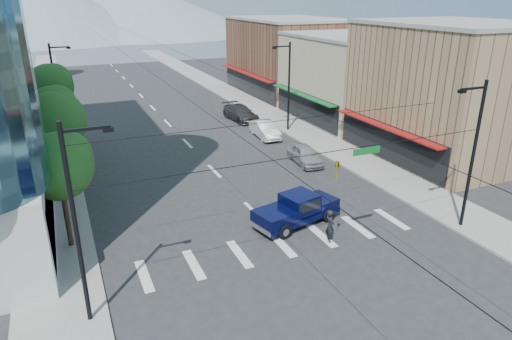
# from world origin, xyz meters

# --- Properties ---
(ground) EXTENTS (160.00, 160.00, 0.00)m
(ground) POSITION_xyz_m (0.00, 0.00, 0.00)
(ground) COLOR #28282B
(ground) RESTS_ON ground
(sidewalk_left) EXTENTS (4.00, 120.00, 0.15)m
(sidewalk_left) POSITION_xyz_m (-12.00, 40.00, 0.07)
(sidewalk_left) COLOR gray
(sidewalk_left) RESTS_ON ground
(sidewalk_right) EXTENTS (4.00, 120.00, 0.15)m
(sidewalk_right) POSITION_xyz_m (12.00, 40.00, 0.07)
(sidewalk_right) COLOR gray
(sidewalk_right) RESTS_ON ground
(shop_near) EXTENTS (12.00, 14.00, 11.00)m
(shop_near) POSITION_xyz_m (20.00, 10.00, 5.50)
(shop_near) COLOR #8C6B4C
(shop_near) RESTS_ON ground
(shop_mid) EXTENTS (12.00, 14.00, 9.00)m
(shop_mid) POSITION_xyz_m (20.00, 24.00, 4.50)
(shop_mid) COLOR tan
(shop_mid) RESTS_ON ground
(shop_far) EXTENTS (12.00, 18.00, 10.00)m
(shop_far) POSITION_xyz_m (20.00, 40.00, 5.00)
(shop_far) COLOR brown
(shop_far) RESTS_ON ground
(clock_tower) EXTENTS (4.80, 4.80, 20.40)m
(clock_tower) POSITION_xyz_m (-16.50, 62.00, 10.64)
(clock_tower) COLOR #8C6B4C
(clock_tower) RESTS_ON ground
(mountain_left) EXTENTS (80.00, 80.00, 22.00)m
(mountain_left) POSITION_xyz_m (-15.00, 150.00, 11.00)
(mountain_left) COLOR gray
(mountain_left) RESTS_ON ground
(mountain_right) EXTENTS (90.00, 90.00, 18.00)m
(mountain_right) POSITION_xyz_m (20.00, 160.00, 9.00)
(mountain_right) COLOR gray
(mountain_right) RESTS_ON ground
(tree_near) EXTENTS (3.65, 3.64, 6.71)m
(tree_near) POSITION_xyz_m (-11.07, 6.10, 4.99)
(tree_near) COLOR black
(tree_near) RESTS_ON ground
(tree_midnear) EXTENTS (4.09, 4.09, 7.52)m
(tree_midnear) POSITION_xyz_m (-11.07, 13.10, 5.59)
(tree_midnear) COLOR black
(tree_midnear) RESTS_ON ground
(tree_midfar) EXTENTS (3.65, 3.64, 6.71)m
(tree_midfar) POSITION_xyz_m (-11.07, 20.10, 4.99)
(tree_midfar) COLOR black
(tree_midfar) RESTS_ON ground
(tree_far) EXTENTS (4.09, 4.09, 7.52)m
(tree_far) POSITION_xyz_m (-11.07, 27.10, 5.59)
(tree_far) COLOR black
(tree_far) RESTS_ON ground
(signal_rig) EXTENTS (21.80, 0.20, 9.00)m
(signal_rig) POSITION_xyz_m (0.19, -1.00, 4.64)
(signal_rig) COLOR black
(signal_rig) RESTS_ON ground
(lamp_pole_nw) EXTENTS (2.00, 0.25, 9.00)m
(lamp_pole_nw) POSITION_xyz_m (-10.67, 30.00, 4.94)
(lamp_pole_nw) COLOR black
(lamp_pole_nw) RESTS_ON ground
(lamp_pole_ne) EXTENTS (2.00, 0.25, 9.00)m
(lamp_pole_ne) POSITION_xyz_m (10.67, 22.00, 4.94)
(lamp_pole_ne) COLOR black
(lamp_pole_ne) RESTS_ON ground
(pickup_truck) EXTENTS (6.02, 3.27, 1.94)m
(pickup_truck) POSITION_xyz_m (1.74, 3.42, 1.01)
(pickup_truck) COLOR #070A33
(pickup_truck) RESTS_ON ground
(pedestrian) EXTENTS (0.68, 0.83, 1.95)m
(pedestrian) POSITION_xyz_m (2.50, 0.76, 0.98)
(pedestrian) COLOR black
(pedestrian) RESTS_ON ground
(parked_car_near) EXTENTS (2.25, 4.70, 1.55)m
(parked_car_near) POSITION_xyz_m (7.60, 12.73, 0.77)
(parked_car_near) COLOR #AFAFB4
(parked_car_near) RESTS_ON ground
(parked_car_mid) EXTENTS (2.02, 5.01, 1.62)m
(parked_car_mid) POSITION_xyz_m (7.63, 20.88, 0.81)
(parked_car_mid) COLOR white
(parked_car_mid) RESTS_ON ground
(parked_car_far) EXTENTS (2.86, 5.94, 1.67)m
(parked_car_far) POSITION_xyz_m (7.88, 27.99, 0.83)
(parked_car_far) COLOR #333436
(parked_car_far) RESTS_ON ground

